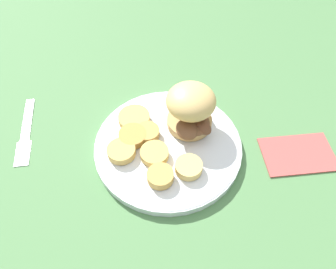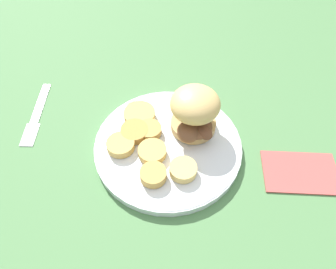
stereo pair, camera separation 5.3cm
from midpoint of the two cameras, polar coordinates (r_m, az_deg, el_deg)
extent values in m
plane|color=#4C7A47|center=(0.57, -2.69, -2.72)|extent=(4.00, 4.00, 0.00)
cylinder|color=white|center=(0.56, -2.72, -2.29)|extent=(0.25, 0.25, 0.01)
torus|color=white|center=(0.56, -2.74, -1.94)|extent=(0.25, 0.25, 0.01)
cylinder|color=tan|center=(0.57, 1.10, 2.15)|extent=(0.08, 0.08, 0.01)
ellipsoid|color=brown|center=(0.55, 2.20, 1.67)|extent=(0.06, 0.05, 0.01)
ellipsoid|color=brown|center=(0.54, 0.54, 0.73)|extent=(0.05, 0.05, 0.02)
ellipsoid|color=brown|center=(0.54, 3.32, 1.04)|extent=(0.04, 0.04, 0.02)
ellipsoid|color=brown|center=(0.56, 1.95, 2.97)|extent=(0.05, 0.06, 0.02)
ellipsoid|color=brown|center=(0.55, 2.13, 2.78)|extent=(0.04, 0.05, 0.02)
ellipsoid|color=#DBB26B|center=(0.53, 1.18, 5.68)|extent=(0.08, 0.08, 0.05)
cylinder|color=tan|center=(0.51, -4.28, -7.49)|extent=(0.04, 0.04, 0.02)
cylinder|color=tan|center=(0.54, -10.92, -3.06)|extent=(0.05, 0.05, 0.01)
cylinder|color=tan|center=(0.54, -5.22, -3.52)|extent=(0.05, 0.05, 0.01)
cylinder|color=#DBB766|center=(0.52, 0.67, -5.91)|extent=(0.04, 0.04, 0.01)
cylinder|color=tan|center=(0.58, -8.51, 2.62)|extent=(0.06, 0.06, 0.01)
cylinder|color=#BC8942|center=(0.56, -8.95, -0.67)|extent=(0.05, 0.05, 0.01)
cylinder|color=tan|center=(0.56, -6.31, 0.15)|extent=(0.04, 0.04, 0.01)
cube|color=silver|center=(0.67, -25.40, 2.27)|extent=(0.10, 0.05, 0.00)
cube|color=silver|center=(0.62, -26.28, -3.13)|extent=(0.06, 0.04, 0.00)
cube|color=#B24C47|center=(0.59, 19.38, -3.33)|extent=(0.11, 0.14, 0.01)
camera|label=1|loc=(0.03, -92.87, -3.72)|focal=35.00mm
camera|label=2|loc=(0.03, 87.13, 3.72)|focal=35.00mm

